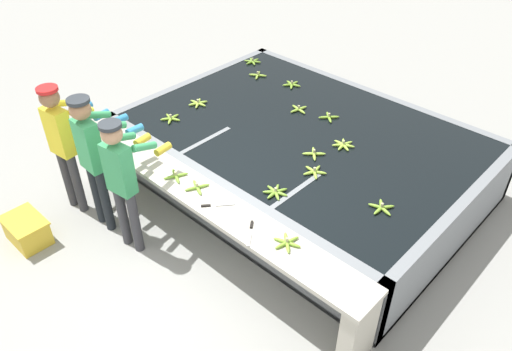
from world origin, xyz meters
TOP-DOWN VIEW (x-y plane):
  - ground_plane at (0.00, 0.00)m, footprint 80.00×80.00m
  - wash_tank at (-0.00, 2.00)m, footprint 4.37×3.11m
  - work_ledge at (0.00, 0.23)m, footprint 4.37×0.45m
  - worker_0 at (-1.75, -0.35)m, footprint 0.46×0.74m
  - worker_1 at (-1.19, -0.29)m, footprint 0.42×0.73m
  - worker_2 at (-0.65, -0.28)m, footprint 0.47×0.74m
  - banana_bunch_floating_0 at (-0.91, 2.84)m, footprint 0.28×0.26m
  - banana_bunch_floating_1 at (0.67, 1.35)m, footprint 0.27×0.28m
  - banana_bunch_floating_2 at (-0.37, 2.33)m, footprint 0.28×0.28m
  - banana_bunch_floating_3 at (-1.44, 0.99)m, footprint 0.28×0.27m
  - banana_bunch_floating_4 at (-1.90, 3.04)m, footprint 0.26×0.28m
  - banana_bunch_floating_5 at (0.06, 2.45)m, footprint 0.23×0.23m
  - banana_bunch_floating_6 at (0.59, 2.03)m, footprint 0.28×0.28m
  - banana_bunch_floating_7 at (0.60, 0.77)m, footprint 0.28×0.28m
  - banana_bunch_floating_8 at (0.45, 1.63)m, footprint 0.23×0.23m
  - banana_bunch_floating_9 at (-1.50, 2.73)m, footprint 0.26×0.26m
  - banana_bunch_floating_10 at (1.56, 1.33)m, footprint 0.28×0.26m
  - banana_bunch_floating_11 at (-1.49, 1.51)m, footprint 0.28×0.27m
  - banana_bunch_ledge_0 at (-0.39, 0.22)m, footprint 0.27×0.27m
  - banana_bunch_ledge_1 at (-0.07, 0.25)m, footprint 0.27×0.27m
  - banana_bunch_ledge_2 at (1.19, 0.27)m, footprint 0.28×0.28m
  - knife_0 at (0.81, 0.18)m, footprint 0.23×0.30m
  - knife_1 at (0.27, 0.17)m, footprint 0.25×0.29m
  - crate at (-1.61, -1.11)m, footprint 0.55×0.39m

SIDE VIEW (x-z plane):
  - ground_plane at x=0.00m, z-range 0.00..0.00m
  - crate at x=-1.61m, z-range 0.00..0.33m
  - wash_tank at x=0.00m, z-range -0.01..0.83m
  - work_ledge at x=0.00m, z-range 0.18..1.02m
  - knife_0 at x=0.81m, z-range 0.84..0.86m
  - knife_1 at x=0.27m, z-range 0.84..0.86m
  - banana_bunch_floating_6 at x=0.59m, z-range 0.81..0.89m
  - banana_bunch_floating_7 at x=0.60m, z-range 0.81..0.89m
  - banana_bunch_floating_4 at x=-1.90m, z-range 0.81..0.89m
  - banana_bunch_floating_11 at x=-1.49m, z-range 0.81..0.89m
  - banana_bunch_floating_0 at x=-0.91m, z-range 0.81..0.89m
  - banana_bunch_floating_1 at x=0.67m, z-range 0.81..0.89m
  - banana_bunch_floating_3 at x=-1.44m, z-range 0.81..0.89m
  - banana_bunch_floating_10 at x=1.56m, z-range 0.81..0.89m
  - banana_bunch_floating_2 at x=-0.37m, z-range 0.82..0.89m
  - banana_bunch_floating_5 at x=0.06m, z-range 0.82..0.89m
  - banana_bunch_floating_8 at x=0.45m, z-range 0.82..0.89m
  - banana_bunch_floating_9 at x=-1.50m, z-range 0.82..0.89m
  - banana_bunch_ledge_2 at x=1.19m, z-range 0.82..0.89m
  - banana_bunch_ledge_0 at x=-0.39m, z-range 0.82..0.90m
  - banana_bunch_ledge_1 at x=-0.07m, z-range 0.82..0.90m
  - worker_2 at x=-0.65m, z-range 0.18..1.84m
  - worker_0 at x=-1.75m, z-range 0.19..1.88m
  - worker_1 at x=-1.19m, z-range 0.20..1.93m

